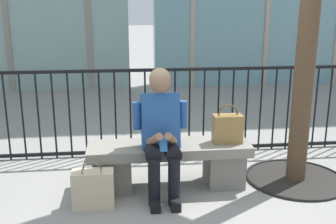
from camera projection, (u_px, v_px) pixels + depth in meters
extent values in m
plane|color=gray|center=(169.00, 186.00, 4.10)|extent=(60.00, 60.00, 0.00)
cube|color=gray|center=(169.00, 149.00, 4.00)|extent=(1.60, 0.44, 0.10)
cube|color=slate|center=(113.00, 173.00, 3.99)|extent=(0.36, 0.37, 0.35)
cube|color=slate|center=(224.00, 167.00, 4.12)|extent=(0.36, 0.37, 0.35)
cylinder|color=black|center=(152.00, 149.00, 3.79)|extent=(0.15, 0.40, 0.15)
cylinder|color=black|center=(154.00, 182.00, 3.66)|extent=(0.11, 0.11, 0.45)
cube|color=black|center=(155.00, 204.00, 3.65)|extent=(0.09, 0.22, 0.08)
cylinder|color=black|center=(171.00, 148.00, 3.81)|extent=(0.15, 0.40, 0.15)
cylinder|color=black|center=(174.00, 181.00, 3.68)|extent=(0.11, 0.11, 0.45)
cube|color=black|center=(175.00, 203.00, 3.67)|extent=(0.09, 0.22, 0.08)
cube|color=#234C8C|center=(160.00, 120.00, 3.87)|extent=(0.36, 0.30, 0.55)
cylinder|color=#234C8C|center=(137.00, 116.00, 3.83)|extent=(0.08, 0.08, 0.26)
cylinder|color=#8E664C|center=(154.00, 140.00, 3.68)|extent=(0.16, 0.28, 0.20)
cylinder|color=#234C8C|center=(183.00, 114.00, 3.88)|extent=(0.08, 0.08, 0.26)
cylinder|color=#8E664C|center=(171.00, 139.00, 3.70)|extent=(0.16, 0.28, 0.20)
cube|color=#2D6BB7|center=(163.00, 144.00, 3.64)|extent=(0.07, 0.10, 0.13)
sphere|color=#8E664C|center=(160.00, 82.00, 3.75)|extent=(0.20, 0.20, 0.20)
sphere|color=#997F59|center=(160.00, 79.00, 3.77)|extent=(0.20, 0.20, 0.20)
cube|color=olive|center=(227.00, 129.00, 4.00)|extent=(0.29, 0.15, 0.28)
torus|color=brown|center=(228.00, 115.00, 3.96)|extent=(0.20, 0.02, 0.20)
cube|color=beige|center=(93.00, 189.00, 3.64)|extent=(0.37, 0.17, 0.34)
torus|color=#685E4C|center=(92.00, 172.00, 3.54)|extent=(0.18, 0.01, 0.18)
torus|color=#685E4C|center=(93.00, 167.00, 3.65)|extent=(0.18, 0.01, 0.18)
cylinder|color=black|center=(7.00, 117.00, 4.65)|extent=(0.02, 0.02, 1.06)
cylinder|color=black|center=(23.00, 116.00, 4.67)|extent=(0.02, 0.02, 1.06)
cylinder|color=black|center=(38.00, 116.00, 4.69)|extent=(0.02, 0.02, 1.06)
cylinder|color=black|center=(54.00, 115.00, 4.71)|extent=(0.02, 0.02, 1.06)
cylinder|color=black|center=(70.00, 115.00, 4.73)|extent=(0.02, 0.02, 1.06)
cylinder|color=black|center=(85.00, 114.00, 4.74)|extent=(0.02, 0.02, 1.06)
cylinder|color=black|center=(100.00, 114.00, 4.76)|extent=(0.02, 0.02, 1.06)
cylinder|color=black|center=(115.00, 113.00, 4.78)|extent=(0.02, 0.02, 1.06)
cylinder|color=black|center=(130.00, 113.00, 4.80)|extent=(0.02, 0.02, 1.06)
cylinder|color=black|center=(145.00, 112.00, 4.82)|extent=(0.02, 0.02, 1.06)
cylinder|color=black|center=(160.00, 112.00, 4.84)|extent=(0.02, 0.02, 1.06)
cylinder|color=black|center=(175.00, 112.00, 4.86)|extent=(0.02, 0.02, 1.06)
cylinder|color=black|center=(189.00, 111.00, 4.88)|extent=(0.02, 0.02, 1.06)
cylinder|color=black|center=(204.00, 111.00, 4.90)|extent=(0.02, 0.02, 1.06)
cylinder|color=black|center=(218.00, 110.00, 4.92)|extent=(0.02, 0.02, 1.06)
cylinder|color=black|center=(232.00, 110.00, 4.94)|extent=(0.02, 0.02, 1.06)
cylinder|color=black|center=(246.00, 109.00, 4.96)|extent=(0.02, 0.02, 1.06)
cylinder|color=black|center=(260.00, 109.00, 4.98)|extent=(0.02, 0.02, 1.06)
cylinder|color=black|center=(274.00, 109.00, 5.00)|extent=(0.02, 0.02, 1.06)
cylinder|color=black|center=(288.00, 108.00, 5.02)|extent=(0.02, 0.02, 1.06)
cylinder|color=black|center=(302.00, 108.00, 5.04)|extent=(0.02, 0.02, 1.06)
cylinder|color=black|center=(315.00, 107.00, 5.06)|extent=(0.02, 0.02, 1.06)
cylinder|color=black|center=(329.00, 107.00, 5.08)|extent=(0.02, 0.02, 1.06)
cube|color=black|center=(160.00, 150.00, 4.97)|extent=(7.45, 0.04, 0.04)
cube|color=black|center=(160.00, 70.00, 4.71)|extent=(7.45, 0.04, 0.04)
cylinder|color=black|center=(295.00, 179.00, 4.26)|extent=(1.00, 1.00, 0.01)
torus|color=black|center=(295.00, 178.00, 4.25)|extent=(1.03, 1.03, 0.03)
cylinder|color=#4C3826|center=(310.00, 13.00, 3.81)|extent=(0.20, 0.20, 3.40)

